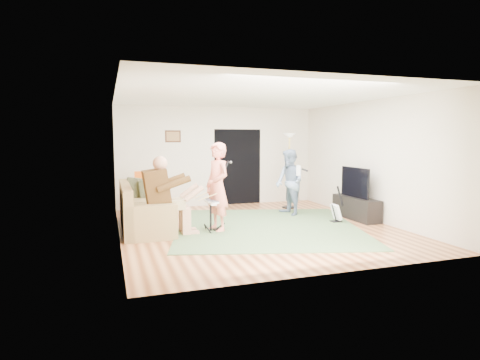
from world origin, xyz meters
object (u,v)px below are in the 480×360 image
singer (217,187)px  sofa (141,214)px  dining_chair (144,200)px  television (355,182)px  torchiere_lamp (289,157)px  tv_cabinet (356,208)px  guitarist (290,182)px  drum_kit (211,217)px  guitar_spare (336,212)px

singer → sofa: bearing=-130.5°
dining_chair → television: 4.95m
torchiere_lamp → singer: bearing=-141.9°
sofa → tv_cabinet: 4.83m
sofa → guitarist: bearing=6.8°
drum_kit → television: size_ratio=0.65×
sofa → guitarist: guitarist is taller
sofa → guitarist: (3.53, 0.42, 0.49)m
tv_cabinet → sofa: bearing=174.3°
dining_chair → drum_kit: bearing=-57.8°
guitarist → television: size_ratio=1.60×
tv_cabinet → dining_chair: bearing=158.2°
guitar_spare → torchiere_lamp: size_ratio=0.41×
sofa → singer: bearing=-23.4°
sofa → torchiere_lamp: bearing=18.7°
singer → torchiere_lamp: bearing=111.1°
drum_kit → sofa: bearing=153.5°
drum_kit → guitar_spare: bearing=-0.7°
guitarist → guitar_spare: (0.62, -1.10, -0.56)m
drum_kit → tv_cabinet: 3.50m
dining_chair → sofa: bearing=-94.5°
sofa → dining_chair: 1.39m
drum_kit → tv_cabinet: (3.50, 0.17, -0.03)m
tv_cabinet → television: 0.60m
dining_chair → tv_cabinet: dining_chair is taller
guitar_spare → television: (0.60, 0.21, 0.62)m
singer → guitar_spare: 2.78m
dining_chair → television: size_ratio=1.06×
drum_kit → guitarist: 2.52m
drum_kit → television: 3.50m
torchiere_lamp → tv_cabinet: size_ratio=1.41×
dining_chair → tv_cabinet: size_ratio=0.76×
sofa → dining_chair: (0.19, 1.37, 0.07)m
torchiere_lamp → dining_chair: size_ratio=1.87×
drum_kit → dining_chair: (-1.11, 2.02, 0.10)m
drum_kit → torchiere_lamp: (2.65, 1.99, 1.08)m
television → dining_chair: bearing=158.0°
torchiere_lamp → tv_cabinet: bearing=-64.8°
guitarist → guitar_spare: guitarist is taller
guitarist → torchiere_lamp: bearing=149.7°
guitarist → tv_cabinet: guitarist is taller
singer → television: 3.31m
sofa → television: bearing=-5.7°
sofa → tv_cabinet: size_ratio=1.64×
sofa → drum_kit: (1.30, -0.65, -0.03)m
guitarist → drum_kit: bearing=-70.2°
sofa → guitar_spare: bearing=-9.4°
guitarist → television: guitarist is taller
sofa → tv_cabinet: (4.80, -0.48, -0.06)m
guitarist → guitar_spare: size_ratio=1.97×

